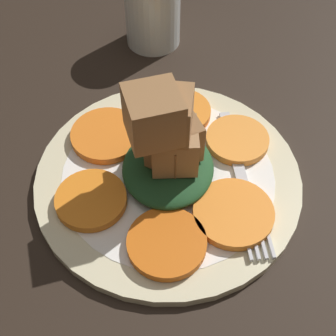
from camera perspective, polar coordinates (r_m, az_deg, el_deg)
The scene contains 11 objects.
table_slab at distance 47.90cm, azimuth 0.00°, elevation -2.30°, with size 120.00×120.00×2.00cm, color black.
plate at distance 46.68cm, azimuth 0.00°, elevation -1.21°, with size 26.36×26.36×1.05cm.
carrot_slice_0 at distance 41.47cm, azimuth -0.16°, elevation -9.12°, with size 7.07×7.07×0.85cm, color #D66115.
carrot_slice_1 at distance 43.49cm, azimuth 7.98°, elevation -5.47°, with size 7.47×7.47×0.85cm, color orange.
carrot_slice_2 at distance 49.11cm, azimuth 8.45°, elevation 3.43°, with size 6.52×6.52×0.85cm, color orange.
carrot_slice_3 at distance 51.41cm, azimuth 1.49°, elevation 6.86°, with size 6.68×6.68×0.85cm, color orange.
carrot_slice_4 at distance 49.45cm, azimuth -7.53°, elevation 4.01°, with size 7.43×7.43×0.85cm, color orange.
carrot_slice_5 at distance 44.49cm, azimuth -9.37°, elevation -3.84°, with size 6.75×6.75×0.85cm, color orange.
center_pile at distance 42.90cm, azimuth -0.13°, elevation 2.94°, with size 9.90×8.91×11.16cm.
fork at distance 46.00cm, azimuth 9.03°, elevation -1.64°, with size 17.80×5.25×0.40cm.
water_glass at distance 61.06cm, azimuth -1.90°, elevation 18.75°, with size 6.90×6.90×9.21cm.
Camera 1 is at (-28.11, -2.48, 39.70)cm, focal length 50.00 mm.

